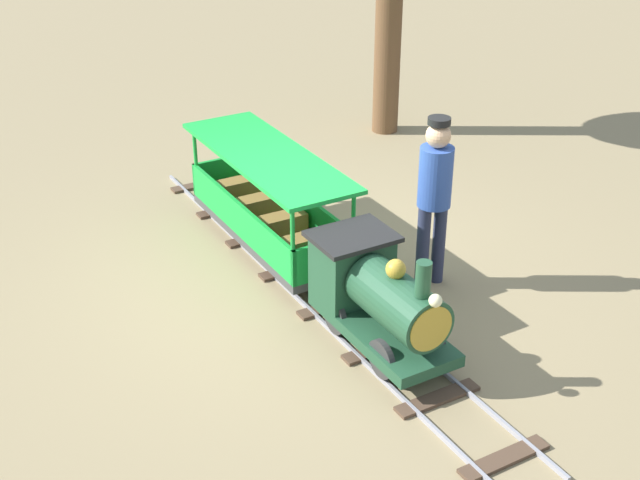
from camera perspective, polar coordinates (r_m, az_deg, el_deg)
name	(u,v)px	position (r m, az deg, el deg)	size (l,w,h in m)	color
ground_plane	(306,280)	(8.04, -0.96, -2.69)	(60.00, 60.00, 0.00)	#8C7A56
track	(314,286)	(7.91, -0.41, -3.09)	(0.71, 6.05, 0.04)	gray
locomotive	(377,294)	(6.91, 3.83, -3.59)	(0.67, 1.45, 1.02)	#1E472D
passenger_car	(269,210)	(8.42, -3.44, 2.02)	(0.77, 2.35, 0.97)	#3F3F3F
conductor_person	(435,189)	(7.62, 7.63, 3.36)	(0.30, 0.30, 1.62)	#282D47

